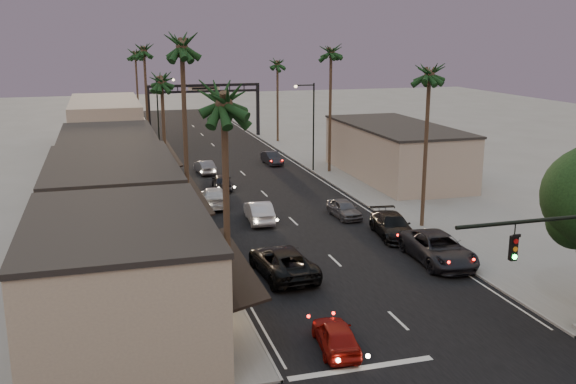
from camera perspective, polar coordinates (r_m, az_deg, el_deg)
ground at (r=59.53m, az=-2.82°, el=0.51°), size 200.00×200.00×0.00m
road at (r=64.29m, az=-3.86°, el=1.50°), size 14.00×120.00×0.02m
sidewalk_left at (r=69.84m, az=-12.74°, el=2.22°), size 5.00×92.00×0.12m
sidewalk_right at (r=73.37m, az=2.23°, el=3.10°), size 5.00×92.00×0.12m
storefront_near at (r=30.42m, az=-14.65°, el=-7.68°), size 8.00×12.00×5.50m
storefront_mid at (r=43.78m, az=-15.26°, el=-1.13°), size 8.00×14.00×5.50m
storefront_far at (r=59.46m, az=-15.60°, el=2.46°), size 8.00×16.00×5.00m
storefront_dist at (r=82.10m, az=-15.90°, el=5.81°), size 8.00×20.00×6.00m
building_right at (r=63.64m, az=9.53°, el=3.50°), size 8.00×18.00×5.00m
arch at (r=87.79m, az=-7.46°, el=8.36°), size 15.20×0.40×7.27m
streetlight_right at (r=65.18m, az=2.06°, el=6.44°), size 2.13×0.30×9.00m
streetlight_left at (r=75.14m, az=-11.28°, el=7.16°), size 2.13×0.30×9.00m
palm_la at (r=25.93m, az=-5.74°, el=8.83°), size 3.20×3.20×13.20m
palm_lb at (r=38.69m, az=-9.45°, el=13.21°), size 3.20×3.20×15.20m
palm_lc at (r=52.71m, az=-11.20°, el=10.07°), size 3.20×3.20×12.20m
palm_ld at (r=71.57m, az=-12.70°, el=12.47°), size 3.20×3.20×14.20m
palm_ra at (r=46.01m, az=12.50°, el=10.72°), size 3.20×3.20×13.20m
palm_rb at (r=64.26m, az=3.85°, el=12.65°), size 3.20×3.20×14.20m
palm_rc at (r=83.39m, az=-0.95°, el=11.60°), size 3.20×3.20×12.20m
palm_far at (r=94.56m, az=-13.43°, el=12.08°), size 3.20×3.20×13.20m
oncoming_red at (r=29.23m, az=4.29°, el=-12.59°), size 2.07×4.16×1.36m
oncoming_pickup at (r=37.43m, az=-0.48°, el=-6.22°), size 3.20×6.29×1.70m
oncoming_silver at (r=48.09m, az=-2.60°, el=-1.74°), size 2.00×4.90×1.58m
oncoming_white at (r=52.84m, az=-6.62°, el=-0.42°), size 2.82×5.52×1.53m
oncoming_dgrey at (r=58.40m, az=-5.89°, el=0.92°), size 2.14×4.39×1.44m
oncoming_grey_far at (r=65.39m, az=-7.42°, el=2.22°), size 1.80×4.20×1.35m
curbside_near at (r=40.63m, az=13.22°, el=-4.91°), size 3.24×6.52×1.78m
curbside_black at (r=45.07m, az=9.27°, el=-2.98°), size 2.90×5.68×1.58m
curbside_grey at (r=49.39m, az=5.01°, el=-1.49°), size 1.82×4.11×1.37m
curbside_far at (r=69.62m, az=-1.43°, el=3.03°), size 1.69×4.13×1.33m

